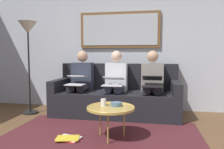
# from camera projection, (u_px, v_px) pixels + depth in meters

# --- Properties ---
(wall_rear) EXTENTS (6.00, 0.12, 2.60)m
(wall_rear) POSITION_uv_depth(u_px,v_px,m) (120.00, 43.00, 4.42)
(wall_rear) COLOR #B7BCC6
(wall_rear) RESTS_ON ground_plane
(area_rug) EXTENTS (2.60, 1.80, 0.01)m
(area_rug) POSITION_uv_depth(u_px,v_px,m) (100.00, 139.00, 2.82)
(area_rug) COLOR #4C1E23
(area_rug) RESTS_ON ground_plane
(couch) EXTENTS (2.20, 0.90, 0.90)m
(couch) POSITION_uv_depth(u_px,v_px,m) (116.00, 97.00, 4.03)
(couch) COLOR black
(couch) RESTS_ON ground_plane
(framed_mirror) EXTENTS (1.55, 0.05, 0.69)m
(framed_mirror) POSITION_uv_depth(u_px,v_px,m) (120.00, 30.00, 4.31)
(framed_mirror) COLOR brown
(coffee_table) EXTENTS (0.61, 0.61, 0.42)m
(coffee_table) POSITION_uv_depth(u_px,v_px,m) (111.00, 108.00, 2.81)
(coffee_table) COLOR tan
(coffee_table) RESTS_ON ground_plane
(cup) EXTENTS (0.07, 0.07, 0.09)m
(cup) POSITION_uv_depth(u_px,v_px,m) (103.00, 102.00, 2.88)
(cup) COLOR silver
(cup) RESTS_ON coffee_table
(bowl) EXTENTS (0.15, 0.15, 0.05)m
(bowl) POSITION_uv_depth(u_px,v_px,m) (116.00, 104.00, 2.86)
(bowl) COLOR slate
(bowl) RESTS_ON coffee_table
(person_left) EXTENTS (0.38, 0.58, 1.14)m
(person_left) POSITION_uv_depth(u_px,v_px,m) (152.00, 82.00, 3.82)
(person_left) COLOR gray
(person_left) RESTS_ON couch
(laptop_black) EXTENTS (0.32, 0.40, 0.17)m
(laptop_black) POSITION_uv_depth(u_px,v_px,m) (152.00, 82.00, 3.60)
(laptop_black) COLOR black
(person_middle) EXTENTS (0.38, 0.58, 1.14)m
(person_middle) POSITION_uv_depth(u_px,v_px,m) (116.00, 81.00, 3.94)
(person_middle) COLOR silver
(person_middle) RESTS_ON couch
(laptop_silver) EXTENTS (0.34, 0.34, 0.15)m
(laptop_silver) POSITION_uv_depth(u_px,v_px,m) (113.00, 81.00, 3.70)
(laptop_silver) COLOR silver
(person_right) EXTENTS (0.38, 0.58, 1.14)m
(person_right) POSITION_uv_depth(u_px,v_px,m) (81.00, 80.00, 4.06)
(person_right) COLOR #2D3342
(person_right) RESTS_ON couch
(laptop_white) EXTENTS (0.31, 0.38, 0.16)m
(laptop_white) POSITION_uv_depth(u_px,v_px,m) (77.00, 80.00, 3.82)
(laptop_white) COLOR white
(magazine_stack) EXTENTS (0.32, 0.29, 0.03)m
(magazine_stack) POSITION_uv_depth(u_px,v_px,m) (68.00, 138.00, 2.78)
(magazine_stack) COLOR red
(magazine_stack) RESTS_ON ground_plane
(standing_lamp) EXTENTS (0.32, 0.32, 1.66)m
(standing_lamp) POSITION_uv_depth(u_px,v_px,m) (28.00, 38.00, 3.96)
(standing_lamp) COLOR black
(standing_lamp) RESTS_ON ground_plane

